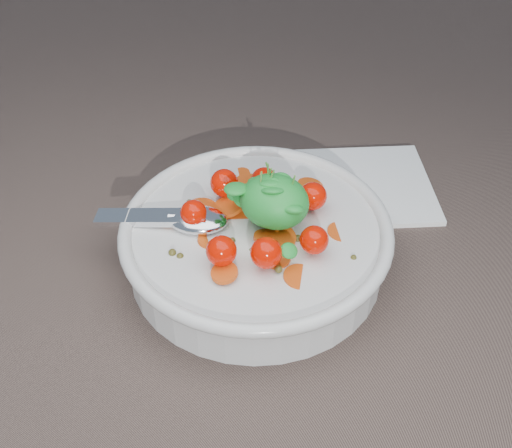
% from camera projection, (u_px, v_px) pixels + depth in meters
% --- Properties ---
extents(ground, '(6.00, 6.00, 0.00)m').
position_uv_depth(ground, '(264.00, 261.00, 0.65)').
color(ground, brown).
rests_on(ground, ground).
extents(bowl, '(0.28, 0.26, 0.11)m').
position_uv_depth(bowl, '(256.00, 241.00, 0.62)').
color(bowl, silver).
rests_on(bowl, ground).
extents(napkin, '(0.21, 0.20, 0.01)m').
position_uv_depth(napkin, '(359.00, 186.00, 0.73)').
color(napkin, white).
rests_on(napkin, ground).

